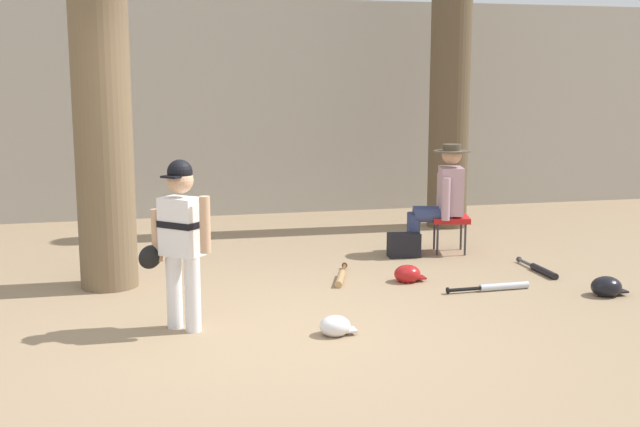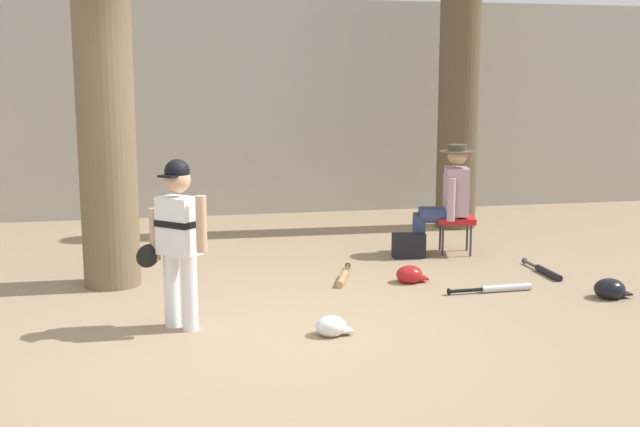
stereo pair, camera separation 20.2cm
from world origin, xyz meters
The scene contains 13 objects.
ground_plane centered at (0.00, 0.00, 0.00)m, with size 60.00×60.00×0.00m, color #937A5B.
concrete_back_wall centered at (0.00, 5.71, 1.50)m, with size 18.00×0.36×3.01m, color #ADA89E.
tree_behind_spectator centered at (3.01, 4.02, 2.44)m, with size 0.70×0.70×5.55m.
young_ballplayer centered at (-0.66, 0.43, 0.74)m, with size 0.57×0.45×1.31m.
folding_stool centered at (2.41, 2.51, 0.36)m, with size 0.49×0.49×0.41m.
seated_spectator centered at (2.31, 2.53, 0.64)m, with size 0.68×0.54×1.20m.
handbag_beside_stool centered at (1.84, 2.41, 0.13)m, with size 0.34×0.18×0.26m, color black.
bat_aluminum_silver centered at (2.20, 0.90, 0.03)m, with size 0.80×0.08×0.07m.
bat_black_composite centered at (2.91, 1.40, 0.03)m, with size 0.08×0.78×0.07m.
bat_wood_tan centered at (0.91, 1.59, 0.03)m, with size 0.32×0.76×0.07m.
batting_helmet_white centered at (0.44, 0.02, 0.07)m, with size 0.28×0.21×0.16m.
batting_helmet_black centered at (3.05, 0.51, 0.08)m, with size 0.32×0.25×0.19m.
batting_helmet_red centered at (1.51, 1.39, 0.07)m, with size 0.30×0.23×0.17m.
Camera 1 is at (-1.00, -5.43, 1.87)m, focal length 44.04 mm.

